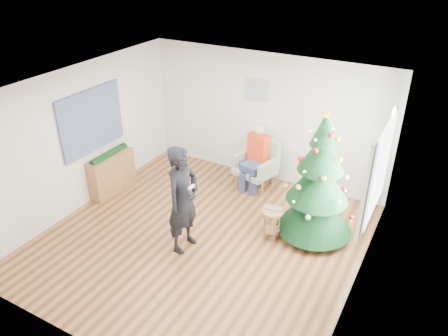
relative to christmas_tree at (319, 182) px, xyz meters
The scene contains 19 objects.
floor 2.16m from the christmas_tree, 146.53° to the right, with size 5.00×5.00×0.00m, color brown.
ceiling 2.47m from the christmas_tree, 146.53° to the right, with size 5.00×5.00×0.00m, color white.
wall_back 2.17m from the christmas_tree, 137.49° to the left, with size 5.00×5.00×0.00m, color silver.
wall_front 3.89m from the christmas_tree, 114.07° to the right, with size 5.00×5.00×0.00m, color silver.
wall_left 4.23m from the christmas_tree, 165.62° to the right, with size 5.00×5.00×0.00m, color silver.
wall_right 1.42m from the christmas_tree, 48.84° to the right, with size 5.00×5.00×0.00m, color silver.
window_panel 1.01m from the christmas_tree, ahead, with size 0.04×1.30×1.40m, color white.
curtains 0.98m from the christmas_tree, ahead, with size 0.05×1.75×1.50m.
christmas_tree is the anchor object (origin of this frame).
stool 1.04m from the christmas_tree, 142.78° to the right, with size 0.37×0.37×0.55m.
laptop 0.87m from the christmas_tree, 142.78° to the right, with size 0.30×0.19×0.02m, color silver.
armchair 1.96m from the christmas_tree, 146.60° to the left, with size 0.87×0.83×1.00m.
seated_person 1.86m from the christmas_tree, 148.26° to the left, with size 0.49×0.65×1.31m.
standing_man 2.18m from the christmas_tree, 142.30° to the right, with size 0.65×0.43×1.80m, color black.
game_controller 2.06m from the christmas_tree, 138.37° to the right, with size 0.04×0.13×0.04m, color white.
console 4.01m from the christmas_tree, behind, with size 0.30×1.00×0.80m, color brown.
garland 3.96m from the christmas_tree, behind, with size 0.14×0.14×0.90m, color black.
tapestry 4.15m from the christmas_tree, 169.53° to the right, with size 0.03×1.50×1.15m, color black.
framed_picture 2.42m from the christmas_tree, 141.57° to the left, with size 0.52×0.05×0.42m.
Camera 1 is at (3.17, -4.97, 4.53)m, focal length 35.00 mm.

